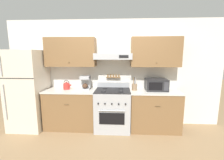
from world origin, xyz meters
name	(u,v)px	position (x,y,z in m)	size (l,w,h in m)	color
ground_plane	(112,134)	(0.00, 0.00, 0.00)	(16.00, 16.00, 0.00)	#937551
wall_back	(113,66)	(-0.01, 0.60, 1.44)	(5.20, 0.46, 2.55)	silver
counter_left	(72,108)	(-0.99, 0.32, 0.46)	(1.18, 0.64, 0.91)	brown
counter_right	(154,110)	(0.96, 0.32, 0.46)	(1.12, 0.64, 0.91)	brown
stove_range	(113,109)	(0.00, 0.29, 0.47)	(0.79, 0.70, 1.05)	#ADAFB5
refrigerator	(28,90)	(-1.97, 0.25, 0.91)	(0.75, 0.75, 1.82)	beige
tea_kettle	(67,86)	(-1.10, 0.37, 1.00)	(0.20, 0.15, 0.22)	red
coffee_maker	(85,83)	(-0.65, 0.39, 1.07)	(0.21, 0.22, 0.32)	#ADAFB5
microwave	(156,85)	(1.00, 0.38, 1.05)	(0.48, 0.39, 0.26)	#232326
utensil_crock	(134,87)	(0.50, 0.37, 0.99)	(0.12, 0.12, 0.30)	#8E7051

